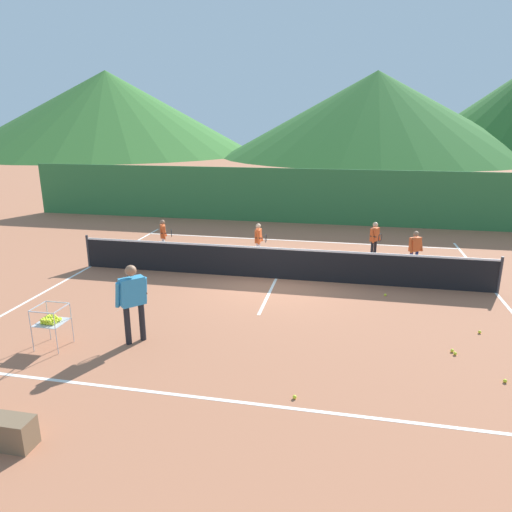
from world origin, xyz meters
name	(u,v)px	position (x,y,z in m)	size (l,w,h in m)	color
ground_plane	(276,279)	(0.00, 0.00, 0.00)	(120.00, 120.00, 0.00)	#A86647
line_baseline_near	(217,399)	(0.00, -6.44, 0.00)	(12.32, 0.08, 0.01)	white
line_baseline_far	(295,241)	(0.00, 4.71, 0.00)	(12.32, 0.08, 0.01)	white
line_sideline_west	(91,266)	(-6.16, 0.00, 0.00)	(0.08, 11.14, 0.01)	white
line_sideline_east	(496,293)	(6.16, 0.00, 0.00)	(0.08, 11.14, 0.01)	white
line_service_center	(276,278)	(0.00, 0.00, 0.00)	(0.08, 5.58, 0.01)	white
tennis_net	(276,263)	(0.00, 0.00, 0.50)	(12.47, 0.08, 1.05)	#333338
instructor	(133,296)	(-2.32, -4.69, 1.04)	(0.62, 0.81, 1.72)	black
student_0	(163,234)	(-4.35, 1.87, 0.75)	(0.56, 0.52, 1.25)	silver
student_1	(259,238)	(-0.90, 1.83, 0.76)	(0.40, 0.61, 1.27)	silver
student_2	(375,237)	(2.97, 2.76, 0.77)	(0.41, 0.70, 1.29)	black
student_3	(415,247)	(4.15, 1.70, 0.76)	(0.49, 0.42, 1.27)	navy
ball_cart	(51,320)	(-3.92, -5.25, 0.60)	(0.58, 0.58, 0.90)	#B7B7BC
tennis_ball_0	(505,381)	(4.98, -4.89, 0.03)	(0.07, 0.07, 0.07)	yellow
tennis_ball_1	(295,397)	(1.29, -6.15, 0.03)	(0.07, 0.07, 0.07)	yellow
tennis_ball_2	(480,332)	(5.06, -2.81, 0.03)	(0.07, 0.07, 0.07)	yellow
tennis_ball_3	(452,351)	(4.27, -3.85, 0.03)	(0.07, 0.07, 0.07)	yellow
tennis_ball_4	(385,295)	(3.14, -0.84, 0.03)	(0.07, 0.07, 0.07)	yellow
tennis_ball_5	(455,353)	(4.31, -3.97, 0.03)	(0.07, 0.07, 0.07)	yellow
windscreen_fence	(304,196)	(0.00, 8.07, 1.26)	(27.11, 0.08, 2.53)	#33753D
hill_0	(108,112)	(-34.15, 53.65, 5.94)	(43.84, 43.84, 11.88)	#38702D
hill_1	(375,114)	(4.94, 53.03, 5.52)	(40.98, 40.98, 11.04)	#2D6628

